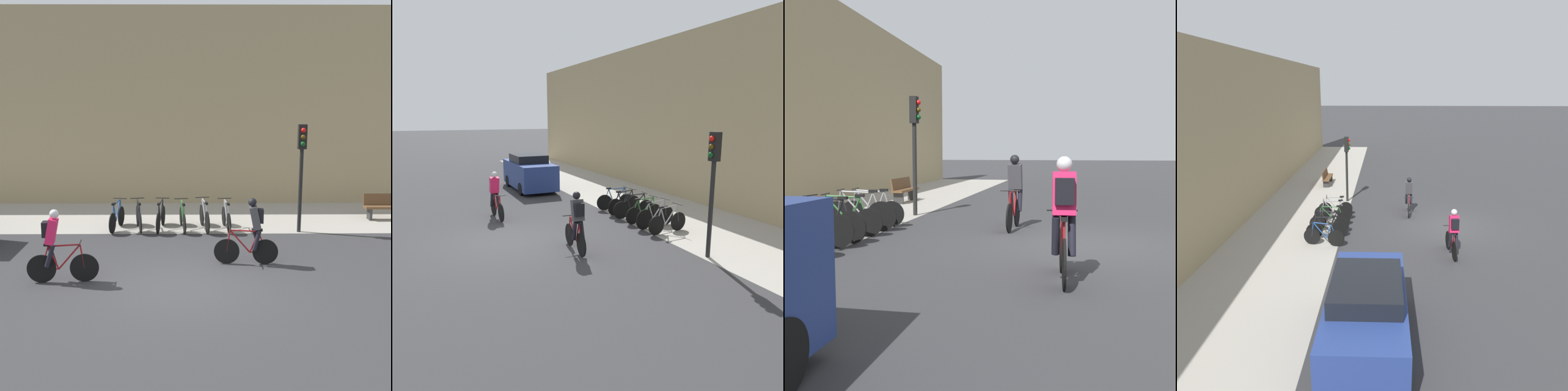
{
  "view_description": "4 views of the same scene",
  "coord_description": "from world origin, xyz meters",
  "views": [
    {
      "loc": [
        0.16,
        -12.06,
        4.66
      ],
      "look_at": [
        0.3,
        2.52,
        1.65
      ],
      "focal_mm": 50.0,
      "sensor_mm": 36.0,
      "label": 1
    },
    {
      "loc": [
        11.27,
        -2.52,
        3.83
      ],
      "look_at": [
        -0.19,
        2.83,
        1.18
      ],
      "focal_mm": 35.0,
      "sensor_mm": 36.0,
      "label": 2
    },
    {
      "loc": [
        -9.91,
        0.11,
        1.85
      ],
      "look_at": [
        -0.94,
        1.88,
        1.03
      ],
      "focal_mm": 45.0,
      "sensor_mm": 36.0,
      "label": 3
    },
    {
      "loc": [
        -15.77,
        2.72,
        5.97
      ],
      "look_at": [
        0.7,
        3.28,
        1.17
      ],
      "focal_mm": 35.0,
      "sensor_mm": 36.0,
      "label": 4
    }
  ],
  "objects": [
    {
      "name": "traffic_light_pole",
      "position": [
        3.63,
        4.7,
        2.38
      ],
      "size": [
        0.26,
        0.3,
        3.42
      ],
      "color": "black",
      "rests_on": "ground"
    },
    {
      "name": "ground",
      "position": [
        0.0,
        0.0,
        0.0
      ],
      "size": [
        200.0,
        200.0,
        0.0
      ],
      "primitive_type": "plane",
      "color": "#333335"
    },
    {
      "name": "building_facade",
      "position": [
        0.0,
        9.3,
        3.76
      ],
      "size": [
        44.0,
        0.6,
        7.51
      ],
      "primitive_type": "cube",
      "color": "tan",
      "rests_on": "ground"
    },
    {
      "name": "cyclist_grey",
      "position": [
        1.78,
        1.57,
        0.95
      ],
      "size": [
        1.68,
        0.46,
        1.78
      ],
      "color": "black",
      "rests_on": "ground"
    },
    {
      "name": "cyclist_pink",
      "position": [
        -3.03,
        0.28,
        0.95
      ],
      "size": [
        1.7,
        0.46,
        1.78
      ],
      "color": "black",
      "rests_on": "ground"
    },
    {
      "name": "parked_bike_4",
      "position": [
        0.62,
        5.05,
        0.41
      ],
      "size": [
        0.46,
        1.72,
        0.99
      ],
      "color": "black",
      "rests_on": "ground"
    },
    {
      "name": "parked_car",
      "position": [
        -8.1,
        3.11,
        0.9
      ],
      "size": [
        4.3,
        1.84,
        1.85
      ],
      "color": "navy",
      "rests_on": "ground"
    },
    {
      "name": "kerb_strip",
      "position": [
        0.0,
        6.75,
        0.0
      ],
      "size": [
        44.0,
        4.5,
        0.01
      ],
      "primitive_type": "cube",
      "color": "#A39E93",
      "rests_on": "ground"
    },
    {
      "name": "parked_bike_1",
      "position": [
        -1.51,
        5.05,
        0.4
      ],
      "size": [
        0.48,
        1.63,
        0.97
      ],
      "color": "black",
      "rests_on": "ground"
    },
    {
      "name": "parked_bike_0",
      "position": [
        -2.22,
        5.05,
        0.4
      ],
      "size": [
        0.46,
        1.61,
        0.96
      ],
      "color": "black",
      "rests_on": "ground"
    },
    {
      "name": "parked_bike_3",
      "position": [
        -0.09,
        5.05,
        0.38
      ],
      "size": [
        0.46,
        1.64,
        0.95
      ],
      "color": "black",
      "rests_on": "ground"
    },
    {
      "name": "parked_bike_5",
      "position": [
        1.33,
        5.05,
        0.39
      ],
      "size": [
        0.46,
        1.61,
        0.96
      ],
      "color": "black",
      "rests_on": "ground"
    },
    {
      "name": "parked_bike_2",
      "position": [
        -0.8,
        5.05,
        0.4
      ],
      "size": [
        0.46,
        1.69,
        0.97
      ],
      "color": "black",
      "rests_on": "ground"
    }
  ]
}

